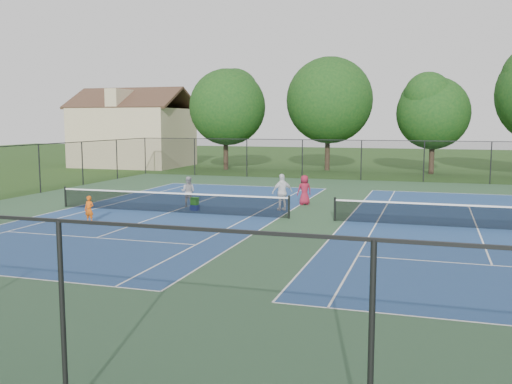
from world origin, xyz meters
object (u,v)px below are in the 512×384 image
(ball_crate, at_px, (195,208))
(child_player, at_px, (89,209))
(tree_back_b, at_px, (328,96))
(instructor, at_px, (188,192))
(tree_back_a, at_px, (226,103))
(tree_back_c, at_px, (433,108))
(clapboard_house, at_px, (134,135))
(ball_hopper, at_px, (195,201))
(bystander_a, at_px, (282,192))
(bystander_c, at_px, (304,190))

(ball_crate, bearing_deg, child_player, -123.43)
(tree_back_b, height_order, instructor, tree_back_b)
(tree_back_a, height_order, instructor, tree_back_a)
(tree_back_c, relative_size, ball_crate, 21.17)
(tree_back_a, xyz_separation_m, tree_back_c, (18.00, 1.00, -0.56))
(tree_back_a, xyz_separation_m, clapboard_house, (-10.00, 1.00, -2.95))
(tree_back_b, bearing_deg, child_player, -99.82)
(tree_back_c, bearing_deg, ball_hopper, -114.79)
(tree_back_a, distance_m, ball_crate, 24.78)
(bystander_a, distance_m, bystander_c, 2.33)
(tree_back_b, xyz_separation_m, clapboard_house, (-19.00, -1.00, -3.50))
(tree_back_a, relative_size, bystander_a, 5.00)
(tree_back_a, relative_size, ball_hopper, 24.46)
(child_player, height_order, ball_hopper, child_player)
(bystander_a, xyz_separation_m, ball_crate, (-4.17, -1.27, -0.77))
(bystander_c, relative_size, ball_crate, 3.99)
(child_player, height_order, bystander_a, bystander_a)
(child_player, bearing_deg, ball_crate, 58.34)
(tree_back_b, relative_size, ball_crate, 25.29)
(tree_back_b, height_order, clapboard_house, tree_back_b)
(child_player, bearing_deg, clapboard_house, 117.63)
(tree_back_a, relative_size, tree_back_c, 1.09)
(tree_back_b, distance_m, ball_crate, 25.96)
(instructor, xyz_separation_m, bystander_a, (4.96, 0.26, 0.12))
(tree_back_c, relative_size, instructor, 5.30)
(tree_back_c, distance_m, ball_hopper, 26.97)
(tree_back_b, distance_m, tree_back_c, 9.12)
(clapboard_house, bearing_deg, tree_back_b, 3.01)
(child_player, bearing_deg, instructor, 70.05)
(clapboard_house, xyz_separation_m, instructor, (16.10, -23.05, -2.30))
(tree_back_a, distance_m, ball_hopper, 24.70)
(tree_back_b, height_order, ball_hopper, tree_back_b)
(ball_hopper, bearing_deg, bystander_c, 36.29)
(tree_back_b, relative_size, bystander_a, 5.47)
(tree_back_b, distance_m, clapboard_house, 19.35)
(clapboard_house, bearing_deg, instructor, -55.08)
(ball_hopper, bearing_deg, clapboard_house, 125.07)
(bystander_a, distance_m, ball_hopper, 4.38)
(instructor, bearing_deg, ball_hopper, 124.81)
(tree_back_b, relative_size, clapboard_house, 0.93)
(ball_crate, relative_size, ball_hopper, 1.06)
(child_player, distance_m, bystander_c, 11.24)
(ball_crate, bearing_deg, bystander_a, 16.95)
(tree_back_c, bearing_deg, ball_crate, -114.79)
(ball_crate, bearing_deg, instructor, 128.23)
(tree_back_b, bearing_deg, ball_hopper, -94.82)
(clapboard_house, height_order, bystander_a, clapboard_house)
(child_player, xyz_separation_m, ball_hopper, (3.01, 4.56, -0.12))
(tree_back_b, bearing_deg, clapboard_house, -176.99)
(tree_back_a, height_order, ball_crate, tree_back_a)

